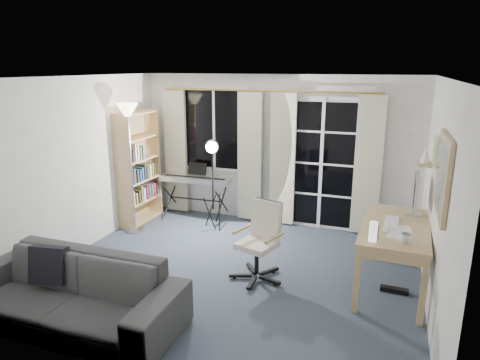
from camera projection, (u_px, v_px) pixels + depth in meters
name	position (u px, v px, depth m)	size (l,w,h in m)	color
floor	(232.00, 274.00, 5.39)	(4.50, 4.00, 0.02)	#3B4756
window	(215.00, 129.00, 7.13)	(1.20, 0.08, 1.40)	white
french_door	(321.00, 165.00, 6.66)	(1.32, 0.09, 2.11)	white
curtains	(265.00, 158.00, 6.85)	(3.60, 0.07, 2.13)	gold
bookshelf	(136.00, 171.00, 6.96)	(0.32, 0.86, 1.83)	tan
torchiere_lamp	(129.00, 130.00, 6.34)	(0.41, 0.41, 1.99)	#B2B2B7
keyboard_piano	(195.00, 180.00, 7.18)	(1.22, 0.62, 0.88)	black
studio_light	(212.00, 157.00, 6.50)	(0.33, 0.33, 1.47)	black
office_chair	(262.00, 233.00, 5.18)	(0.66, 0.66, 0.95)	black
desk	(395.00, 233.00, 4.86)	(0.78, 1.48, 0.78)	tan
monitor	(416.00, 191.00, 5.11)	(0.19, 0.56, 0.49)	silver
desk_clutter	(387.00, 246.00, 4.69)	(0.48, 0.88, 0.99)	white
mug	(406.00, 237.00, 4.33)	(0.13, 0.10, 0.13)	silver
wall_mirror	(442.00, 175.00, 3.94)	(0.04, 0.94, 0.74)	tan
framed_print	(436.00, 152.00, 4.74)	(0.03, 0.42, 0.32)	tan
wall_shelf	(425.00, 159.00, 5.26)	(0.16, 0.30, 0.18)	tan
sofa	(68.00, 282.00, 4.24)	(2.31, 0.68, 0.90)	#333436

